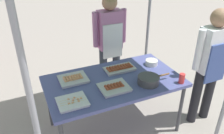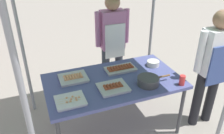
% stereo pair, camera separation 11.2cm
% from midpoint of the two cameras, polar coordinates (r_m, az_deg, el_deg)
% --- Properties ---
extents(ground_plane, '(18.00, 18.00, 0.00)m').
position_cam_midpoint_polar(ground_plane, '(3.16, 1.39, -14.91)').
color(ground_plane, gray).
extents(stall_table, '(1.60, 0.90, 0.75)m').
position_cam_midpoint_polar(stall_table, '(2.73, 1.56, -4.23)').
color(stall_table, '#4C518C').
rests_on(stall_table, ground).
extents(tray_grilled_sausages, '(0.39, 0.21, 0.05)m').
position_cam_midpoint_polar(tray_grilled_sausages, '(2.89, 3.23, -0.44)').
color(tray_grilled_sausages, '#ADADB2').
rests_on(tray_grilled_sausages, stall_table).
extents(tray_meat_skewers, '(0.30, 0.26, 0.04)m').
position_cam_midpoint_polar(tray_meat_skewers, '(2.36, -9.05, -8.37)').
color(tray_meat_skewers, silver).
rests_on(tray_meat_skewers, stall_table).
extents(tray_pork_links, '(0.33, 0.28, 0.05)m').
position_cam_midpoint_polar(tray_pork_links, '(2.73, -8.54, -2.74)').
color(tray_pork_links, '#ADADB2').
rests_on(tray_pork_links, stall_table).
extents(tray_spring_rolls, '(0.33, 0.28, 0.05)m').
position_cam_midpoint_polar(tray_spring_rolls, '(2.53, 1.55, -5.16)').
color(tray_spring_rolls, '#ADADB2').
rests_on(tray_spring_rolls, stall_table).
extents(cooking_wok, '(0.41, 0.25, 0.09)m').
position_cam_midpoint_polar(cooking_wok, '(2.63, 10.30, -3.40)').
color(cooking_wok, '#38383A').
rests_on(cooking_wok, stall_table).
extents(condiment_bowl, '(0.16, 0.16, 0.07)m').
position_cam_midpoint_polar(condiment_bowl, '(3.05, 11.30, 0.90)').
color(condiment_bowl, silver).
rests_on(condiment_bowl, stall_table).
extents(drink_cup_near_edge, '(0.07, 0.07, 0.12)m').
position_cam_midpoint_polar(drink_cup_near_edge, '(2.72, 18.32, -3.18)').
color(drink_cup_near_edge, red).
rests_on(drink_cup_near_edge, stall_table).
extents(vendor_woman, '(0.52, 0.23, 1.57)m').
position_cam_midpoint_polar(vendor_woman, '(3.38, 1.08, 6.95)').
color(vendor_woman, '#333842').
rests_on(vendor_woman, ground).
extents(customer_nearby, '(0.52, 0.23, 1.55)m').
position_cam_midpoint_polar(customer_nearby, '(3.01, 24.94, 1.00)').
color(customer_nearby, black).
rests_on(customer_nearby, ground).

